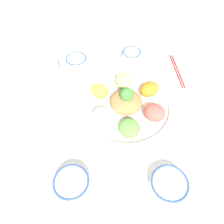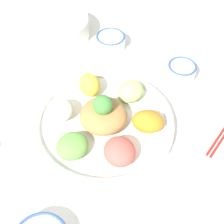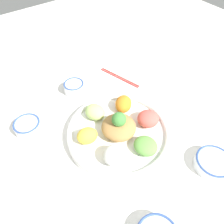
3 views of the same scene
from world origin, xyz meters
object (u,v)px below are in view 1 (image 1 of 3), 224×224
at_px(rice_bowl_plain, 72,183).
at_px(serving_spoon_main, 63,128).
at_px(sauce_bowl_red, 77,61).
at_px(serving_spoon_extra, 110,50).
at_px(sauce_bowl_dark, 132,55).
at_px(side_serving_bowl, 36,71).
at_px(salad_platter, 126,105).
at_px(rice_bowl_blue, 169,184).
at_px(chopsticks_pair_near, 177,70).

xyz_separation_m(rice_bowl_plain, serving_spoon_main, (-0.20, -0.09, -0.02)).
xyz_separation_m(sauce_bowl_red, serving_spoon_extra, (-0.13, 0.13, -0.02)).
distance_m(sauce_bowl_dark, rice_bowl_plain, 0.63).
bearing_deg(serving_spoon_main, serving_spoon_extra, 62.88).
distance_m(side_serving_bowl, serving_spoon_main, 0.30).
xyz_separation_m(salad_platter, side_serving_bowl, (-0.11, -0.40, 0.01)).
xyz_separation_m(sauce_bowl_red, side_serving_bowl, (0.10, -0.15, 0.01)).
distance_m(sauce_bowl_red, rice_bowl_blue, 0.64).
xyz_separation_m(sauce_bowl_red, rice_bowl_blue, (0.49, 0.42, -0.00)).
bearing_deg(rice_bowl_blue, sauce_bowl_dark, -162.38).
bearing_deg(sauce_bowl_dark, sauce_bowl_red, -71.02).
xyz_separation_m(salad_platter, chopsticks_pair_near, (-0.25, 0.20, -0.02)).
bearing_deg(rice_bowl_plain, serving_spoon_main, -155.12).
relative_size(sauce_bowl_red, rice_bowl_blue, 0.81).
bearing_deg(sauce_bowl_red, salad_platter, 50.09).
distance_m(sauce_bowl_dark, side_serving_bowl, 0.43).
distance_m(rice_bowl_blue, serving_spoon_main, 0.41).
bearing_deg(sauce_bowl_dark, rice_bowl_plain, -10.33).
height_order(sauce_bowl_red, rice_bowl_plain, sauce_bowl_red).
height_order(rice_bowl_blue, serving_spoon_main, rice_bowl_blue).
distance_m(sauce_bowl_red, serving_spoon_main, 0.34).
xyz_separation_m(salad_platter, rice_bowl_plain, (0.32, -0.13, -0.01)).
bearing_deg(rice_bowl_blue, rice_bowl_plain, -81.08).
height_order(rice_bowl_blue, side_serving_bowl, side_serving_bowl).
height_order(sauce_bowl_red, side_serving_bowl, side_serving_bowl).
distance_m(rice_bowl_plain, serving_spoon_main, 0.22).
height_order(salad_platter, chopsticks_pair_near, salad_platter).
distance_m(sauce_bowl_red, side_serving_bowl, 0.18).
bearing_deg(sauce_bowl_red, serving_spoon_main, 6.08).
distance_m(sauce_bowl_red, chopsticks_pair_near, 0.45).
relative_size(serving_spoon_main, serving_spoon_extra, 0.94).
relative_size(rice_bowl_plain, chopsticks_pair_near, 0.54).
distance_m(chopsticks_pair_near, serving_spoon_main, 0.56).
xyz_separation_m(rice_bowl_blue, side_serving_bowl, (-0.39, -0.57, 0.02)).
distance_m(salad_platter, chopsticks_pair_near, 0.32).
height_order(sauce_bowl_dark, rice_bowl_plain, sauce_bowl_dark).
bearing_deg(serving_spoon_extra, serving_spoon_main, -3.72).
bearing_deg(sauce_bowl_red, sauce_bowl_dark, 108.98).
height_order(sauce_bowl_red, serving_spoon_extra, sauce_bowl_red).
xyz_separation_m(sauce_bowl_dark, serving_spoon_extra, (-0.05, -0.11, -0.02)).
height_order(sauce_bowl_red, sauce_bowl_dark, sauce_bowl_dark).
xyz_separation_m(sauce_bowl_dark, serving_spoon_main, (0.42, -0.20, -0.02)).
bearing_deg(side_serving_bowl, serving_spoon_extra, 129.37).
bearing_deg(rice_bowl_plain, rice_bowl_blue, 98.92).
bearing_deg(side_serving_bowl, rice_bowl_plain, 32.70).
xyz_separation_m(rice_bowl_plain, side_serving_bowl, (-0.43, -0.28, 0.02)).
height_order(chopsticks_pair_near, serving_spoon_extra, chopsticks_pair_near).
height_order(salad_platter, side_serving_bowl, salad_platter).
bearing_deg(sauce_bowl_dark, chopsticks_pair_near, 79.08).
bearing_deg(rice_bowl_plain, chopsticks_pair_near, 150.55).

